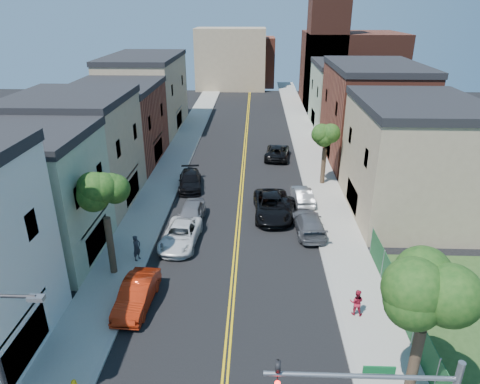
# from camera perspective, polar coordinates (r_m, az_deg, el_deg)

# --- Properties ---
(sidewalk_left) EXTENTS (3.20, 100.00, 0.15)m
(sidewalk_left) POSITION_cam_1_polar(r_m,az_deg,el_deg) (53.00, -7.99, 5.50)
(sidewalk_left) COLOR gray
(sidewalk_left) RESTS_ON ground
(sidewalk_right) EXTENTS (3.20, 100.00, 0.15)m
(sidewalk_right) POSITION_cam_1_polar(r_m,az_deg,el_deg) (52.62, 9.29, 5.28)
(sidewalk_right) COLOR gray
(sidewalk_right) RESTS_ON ground
(curb_left) EXTENTS (0.30, 100.00, 0.15)m
(curb_left) POSITION_cam_1_polar(r_m,az_deg,el_deg) (52.73, -6.11, 5.50)
(curb_left) COLOR gray
(curb_left) RESTS_ON ground
(curb_right) EXTENTS (0.30, 100.00, 0.15)m
(curb_right) POSITION_cam_1_polar(r_m,az_deg,el_deg) (52.43, 7.38, 5.33)
(curb_right) COLOR gray
(curb_right) RESTS_ON ground
(bldg_left_palegrn) EXTENTS (9.00, 8.00, 8.50)m
(bldg_left_palegrn) POSITION_cam_1_polar(r_m,az_deg,el_deg) (32.17, -26.44, -1.05)
(bldg_left_palegrn) COLOR gray
(bldg_left_palegrn) RESTS_ON ground
(bldg_left_tan_near) EXTENTS (9.00, 10.00, 9.00)m
(bldg_left_tan_near) POSITION_cam_1_polar(r_m,az_deg,el_deg) (39.63, -20.74, 4.68)
(bldg_left_tan_near) COLOR #998466
(bldg_left_tan_near) RESTS_ON ground
(bldg_left_brick) EXTENTS (9.00, 12.00, 8.00)m
(bldg_left_brick) POSITION_cam_1_polar(r_m,az_deg,el_deg) (49.65, -16.04, 8.30)
(bldg_left_brick) COLOR brown
(bldg_left_brick) RESTS_ON ground
(bldg_left_tan_far) EXTENTS (9.00, 16.00, 9.50)m
(bldg_left_tan_far) POSITION_cam_1_polar(r_m,az_deg,el_deg) (62.62, -12.33, 12.40)
(bldg_left_tan_far) COLOR #998466
(bldg_left_tan_far) RESTS_ON ground
(bldg_right_tan) EXTENTS (9.00, 12.00, 9.00)m
(bldg_right_tan) POSITION_cam_1_polar(r_m,az_deg,el_deg) (37.83, 21.70, 3.67)
(bldg_right_tan) COLOR #998466
(bldg_right_tan) RESTS_ON ground
(bldg_right_brick) EXTENTS (9.00, 14.00, 10.00)m
(bldg_right_brick) POSITION_cam_1_polar(r_m,az_deg,el_deg) (50.56, 16.88, 9.64)
(bldg_right_brick) COLOR brown
(bldg_right_brick) RESTS_ON ground
(bldg_right_palegrn) EXTENTS (9.00, 12.00, 8.50)m
(bldg_right_palegrn) POSITION_cam_1_polar(r_m,az_deg,el_deg) (64.06, 13.85, 12.05)
(bldg_right_palegrn) COLOR gray
(bldg_right_palegrn) RESTS_ON ground
(church) EXTENTS (16.20, 14.20, 22.60)m
(church) POSITION_cam_1_polar(r_m,az_deg,el_deg) (78.67, 13.70, 16.31)
(church) COLOR #4C2319
(church) RESTS_ON ground
(backdrop_left) EXTENTS (14.00, 8.00, 12.00)m
(backdrop_left) POSITION_cam_1_polar(r_m,az_deg,el_deg) (92.34, -1.22, 17.15)
(backdrop_left) COLOR #998466
(backdrop_left) RESTS_ON ground
(backdrop_center) EXTENTS (10.00, 8.00, 10.00)m
(backdrop_center) POSITION_cam_1_polar(r_m,az_deg,el_deg) (96.29, 1.41, 16.81)
(backdrop_center) COLOR brown
(backdrop_center) RESTS_ON ground
(fence_right) EXTENTS (0.04, 15.00, 1.90)m
(fence_right) POSITION_cam_1_polar(r_m,az_deg,el_deg) (25.77, 20.96, -14.42)
(fence_right) COLOR #143F1E
(fence_right) RESTS_ON sidewalk_right
(tree_left_mid) EXTENTS (5.20, 5.20, 9.29)m
(tree_left_mid) POSITION_cam_1_polar(r_m,az_deg,el_deg) (27.13, -17.76, 1.41)
(tree_left_mid) COLOR #36281B
(tree_left_mid) RESTS_ON sidewalk_left
(tree_right_corner) EXTENTS (5.80, 5.80, 10.35)m
(tree_right_corner) POSITION_cam_1_polar(r_m,az_deg,el_deg) (17.62, 24.28, -9.45)
(tree_right_corner) COLOR #36281B
(tree_right_corner) RESTS_ON sidewalk_right
(tree_right_far) EXTENTS (4.40, 4.40, 8.03)m
(tree_right_far) POSITION_cam_1_polar(r_m,az_deg,el_deg) (41.53, 11.38, 8.39)
(tree_right_far) COLOR #36281B
(tree_right_far) RESTS_ON sidewalk_right
(street_lamp) EXTENTS (2.14, 0.25, 8.00)m
(street_lamp) POSITION_cam_1_polar(r_m,az_deg,el_deg) (17.76, -28.34, -20.60)
(street_lamp) COLOR black
(street_lamp) RESTS_ON sidewalk_left
(red_sedan) EXTENTS (1.92, 4.86, 1.57)m
(red_sedan) POSITION_cam_1_polar(r_m,az_deg,el_deg) (26.50, -13.48, -13.03)
(red_sedan) COLOR #AF240B
(red_sedan) RESTS_ON ground
(white_pickup) EXTENTS (2.82, 5.54, 1.50)m
(white_pickup) POSITION_cam_1_polar(r_m,az_deg,el_deg) (32.12, -7.86, -5.64)
(white_pickup) COLOR silver
(white_pickup) RESTS_ON ground
(grey_car_left) EXTENTS (2.09, 4.94, 1.67)m
(grey_car_left) POSITION_cam_1_polar(r_m,az_deg,el_deg) (34.86, -6.49, -2.95)
(grey_car_left) COLOR slate
(grey_car_left) RESTS_ON ground
(black_car_left) EXTENTS (2.72, 5.38, 1.50)m
(black_car_left) POSITION_cam_1_polar(r_m,az_deg,el_deg) (41.70, -6.62, 1.50)
(black_car_left) COLOR black
(black_car_left) RESTS_ON ground
(grey_car_right) EXTENTS (2.45, 5.37, 1.52)m
(grey_car_right) POSITION_cam_1_polar(r_m,az_deg,el_deg) (33.81, 9.08, -4.12)
(grey_car_right) COLOR #4F5056
(grey_car_right) RESTS_ON ground
(black_car_right) EXTENTS (2.21, 4.47, 1.47)m
(black_car_right) POSITION_cam_1_polar(r_m,az_deg,el_deg) (36.55, 5.88, -1.78)
(black_car_right) COLOR black
(black_car_right) RESTS_ON ground
(silver_car_right) EXTENTS (1.90, 4.41, 1.41)m
(silver_car_right) POSITION_cam_1_polar(r_m,az_deg,el_deg) (38.72, 8.20, -0.45)
(silver_car_right) COLOR #939599
(silver_car_right) RESTS_ON ground
(dark_car_right_far) EXTENTS (3.20, 5.78, 1.53)m
(dark_car_right_far) POSITION_cam_1_polar(r_m,az_deg,el_deg) (49.90, 4.93, 5.33)
(dark_car_right_far) COLOR black
(dark_car_right_far) RESTS_ON ground
(black_suv_lane) EXTENTS (3.16, 6.40, 1.75)m
(black_suv_lane) POSITION_cam_1_polar(r_m,az_deg,el_deg) (36.01, 4.24, -1.87)
(black_suv_lane) COLOR black
(black_suv_lane) RESTS_ON ground
(pedestrian_left) EXTENTS (0.68, 0.79, 1.84)m
(pedestrian_left) POSITION_cam_1_polar(r_m,az_deg,el_deg) (30.43, -13.49, -7.19)
(pedestrian_left) COLOR #212228
(pedestrian_left) RESTS_ON sidewalk_left
(pedestrian_right) EXTENTS (0.90, 0.78, 1.60)m
(pedestrian_right) POSITION_cam_1_polar(r_m,az_deg,el_deg) (25.82, 15.13, -13.88)
(pedestrian_right) COLOR #A7192F
(pedestrian_right) RESTS_ON sidewalk_right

